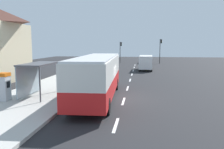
{
  "coord_description": "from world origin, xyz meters",
  "views": [
    {
      "loc": [
        1.47,
        -17.21,
        4.06
      ],
      "look_at": [
        -1.0,
        2.32,
        1.5
      ],
      "focal_mm": 37.06,
      "sensor_mm": 36.0,
      "label": 1
    }
  ],
  "objects_px": {
    "bus": "(97,75)",
    "traffic_light_far_side": "(121,49)",
    "sedan_near": "(145,60)",
    "traffic_light_near_side": "(160,47)",
    "white_van": "(146,62)",
    "recycling_bin_yellow": "(80,81)",
    "recycling_bin_orange": "(78,82)",
    "ticket_machine": "(4,86)",
    "bus_shelter": "(36,71)"
  },
  "relations": [
    {
      "from": "sedan_near",
      "to": "ticket_machine",
      "type": "height_order",
      "value": "ticket_machine"
    },
    {
      "from": "recycling_bin_yellow",
      "to": "traffic_light_near_side",
      "type": "xyz_separation_m",
      "value": [
        9.7,
        29.62,
        2.81
      ]
    },
    {
      "from": "sedan_near",
      "to": "white_van",
      "type": "bearing_deg",
      "value": -90.4
    },
    {
      "from": "bus",
      "to": "recycling_bin_orange",
      "type": "xyz_separation_m",
      "value": [
        -2.49,
        3.49,
        -1.19
      ]
    },
    {
      "from": "bus",
      "to": "sedan_near",
      "type": "height_order",
      "value": "bus"
    },
    {
      "from": "sedan_near",
      "to": "bus_shelter",
      "type": "height_order",
      "value": "bus_shelter"
    },
    {
      "from": "white_van",
      "to": "recycling_bin_yellow",
      "type": "relative_size",
      "value": 5.55
    },
    {
      "from": "bus",
      "to": "recycling_bin_orange",
      "type": "bearing_deg",
      "value": 125.44
    },
    {
      "from": "bus",
      "to": "recycling_bin_orange",
      "type": "relative_size",
      "value": 11.68
    },
    {
      "from": "bus",
      "to": "ticket_machine",
      "type": "relative_size",
      "value": 5.72
    },
    {
      "from": "traffic_light_far_side",
      "to": "sedan_near",
      "type": "bearing_deg",
      "value": -1.27
    },
    {
      "from": "recycling_bin_orange",
      "to": "traffic_light_far_side",
      "type": "relative_size",
      "value": 0.2
    },
    {
      "from": "white_van",
      "to": "ticket_machine",
      "type": "relative_size",
      "value": 2.72
    },
    {
      "from": "white_van",
      "to": "recycling_bin_yellow",
      "type": "height_order",
      "value": "white_van"
    },
    {
      "from": "white_van",
      "to": "recycling_bin_orange",
      "type": "distance_m",
      "value": 18.04
    },
    {
      "from": "white_van",
      "to": "bus_shelter",
      "type": "xyz_separation_m",
      "value": [
        -8.61,
        -20.46,
        0.75
      ]
    },
    {
      "from": "ticket_machine",
      "to": "traffic_light_far_side",
      "type": "bearing_deg",
      "value": 82.41
    },
    {
      "from": "traffic_light_near_side",
      "to": "traffic_light_far_side",
      "type": "distance_m",
      "value": 8.64
    },
    {
      "from": "recycling_bin_yellow",
      "to": "ticket_machine",
      "type": "bearing_deg",
      "value": -121.97
    },
    {
      "from": "recycling_bin_orange",
      "to": "recycling_bin_yellow",
      "type": "height_order",
      "value": "same"
    },
    {
      "from": "traffic_light_near_side",
      "to": "traffic_light_far_side",
      "type": "height_order",
      "value": "traffic_light_near_side"
    },
    {
      "from": "ticket_machine",
      "to": "traffic_light_far_side",
      "type": "relative_size",
      "value": 0.42
    },
    {
      "from": "white_van",
      "to": "traffic_light_near_side",
      "type": "bearing_deg",
      "value": 76.24
    },
    {
      "from": "ticket_machine",
      "to": "recycling_bin_orange",
      "type": "bearing_deg",
      "value": 54.77
    },
    {
      "from": "traffic_light_far_side",
      "to": "bus",
      "type": "bearing_deg",
      "value": -87.71
    },
    {
      "from": "ticket_machine",
      "to": "bus_shelter",
      "type": "bearing_deg",
      "value": 47.95
    },
    {
      "from": "white_van",
      "to": "sedan_near",
      "type": "relative_size",
      "value": 1.19
    },
    {
      "from": "recycling_bin_yellow",
      "to": "white_van",
      "type": "bearing_deg",
      "value": 68.39
    },
    {
      "from": "bus",
      "to": "sedan_near",
      "type": "xyz_separation_m",
      "value": [
        4.01,
        34.49,
        -1.05
      ]
    },
    {
      "from": "sedan_near",
      "to": "traffic_light_far_side",
      "type": "height_order",
      "value": "traffic_light_far_side"
    },
    {
      "from": "bus",
      "to": "traffic_light_near_side",
      "type": "height_order",
      "value": "traffic_light_near_side"
    },
    {
      "from": "traffic_light_near_side",
      "to": "recycling_bin_orange",
      "type": "bearing_deg",
      "value": -107.74
    },
    {
      "from": "bus",
      "to": "traffic_light_near_side",
      "type": "bearing_deg",
      "value": 77.96
    },
    {
      "from": "bus_shelter",
      "to": "recycling_bin_orange",
      "type": "bearing_deg",
      "value": 58.46
    },
    {
      "from": "sedan_near",
      "to": "traffic_light_near_side",
      "type": "relative_size",
      "value": 0.85
    },
    {
      "from": "white_van",
      "to": "sedan_near",
      "type": "distance_m",
      "value": 14.15
    },
    {
      "from": "white_van",
      "to": "traffic_light_far_side",
      "type": "distance_m",
      "value": 15.32
    },
    {
      "from": "ticket_machine",
      "to": "traffic_light_near_side",
      "type": "distance_m",
      "value": 38.15
    },
    {
      "from": "recycling_bin_yellow",
      "to": "traffic_light_far_side",
      "type": "relative_size",
      "value": 0.2
    },
    {
      "from": "ticket_machine",
      "to": "recycling_bin_yellow",
      "type": "relative_size",
      "value": 2.04
    },
    {
      "from": "sedan_near",
      "to": "recycling_bin_yellow",
      "type": "height_order",
      "value": "sedan_near"
    },
    {
      "from": "white_van",
      "to": "traffic_light_near_side",
      "type": "xyz_separation_m",
      "value": [
        3.3,
        13.46,
        2.12
      ]
    },
    {
      "from": "traffic_light_far_side",
      "to": "ticket_machine",
      "type": "bearing_deg",
      "value": -97.59
    },
    {
      "from": "recycling_bin_orange",
      "to": "traffic_light_near_side",
      "type": "bearing_deg",
      "value": 72.26
    },
    {
      "from": "white_van",
      "to": "ticket_machine",
      "type": "bearing_deg",
      "value": -114.6
    },
    {
      "from": "bus_shelter",
      "to": "sedan_near",
      "type": "bearing_deg",
      "value": 75.87
    },
    {
      "from": "bus",
      "to": "recycling_bin_orange",
      "type": "distance_m",
      "value": 4.45
    },
    {
      "from": "bus",
      "to": "traffic_light_far_side",
      "type": "relative_size",
      "value": 2.39
    },
    {
      "from": "bus",
      "to": "white_van",
      "type": "relative_size",
      "value": 2.1
    },
    {
      "from": "bus",
      "to": "traffic_light_far_side",
      "type": "height_order",
      "value": "traffic_light_far_side"
    }
  ]
}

